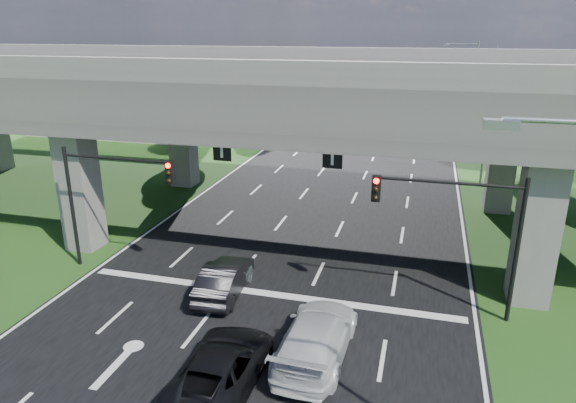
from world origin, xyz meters
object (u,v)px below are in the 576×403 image
at_px(signal_right, 461,219).
at_px(car_white, 316,337).
at_px(signal_left, 108,188).
at_px(car_silver, 225,280).
at_px(streetlight_beyond, 470,84).
at_px(car_trailing, 221,367).
at_px(car_dark, 224,279).
at_px(streetlight_far, 484,106).

relative_size(signal_right, car_white, 1.07).
height_order(signal_left, car_silver, signal_left).
distance_m(streetlight_beyond, car_trailing, 44.18).
xyz_separation_m(car_white, car_trailing, (-2.64, -2.40, -0.08)).
height_order(signal_left, car_dark, signal_left).
relative_size(streetlight_far, car_white, 1.79).
bearing_deg(streetlight_far, car_trailing, -109.82).
bearing_deg(streetlight_far, signal_right, -96.47).
xyz_separation_m(signal_left, streetlight_far, (17.92, 20.06, 1.66)).
height_order(car_silver, car_white, car_white).
bearing_deg(car_silver, car_trailing, 111.40).
bearing_deg(car_dark, signal_right, -178.79).
bearing_deg(streetlight_beyond, signal_left, -116.43).
xyz_separation_m(car_silver, car_white, (4.87, -3.41, 0.14)).
bearing_deg(car_trailing, car_silver, -68.94).
bearing_deg(signal_right, car_dark, -174.41).
distance_m(signal_left, car_white, 12.20).
xyz_separation_m(streetlight_far, car_dark, (-11.90, -21.00, -5.08)).
bearing_deg(car_white, car_silver, -33.42).
bearing_deg(streetlight_beyond, car_white, -99.87).
bearing_deg(streetlight_beyond, car_trailing, -102.72).
xyz_separation_m(car_dark, car_trailing, (2.23, -5.81, -0.01)).
bearing_deg(signal_left, car_white, -21.79).
distance_m(streetlight_far, car_silver, 24.68).
xyz_separation_m(signal_left, streetlight_beyond, (17.92, 36.06, 1.66)).
height_order(car_dark, car_white, car_white).
distance_m(signal_left, car_silver, 7.02).
relative_size(signal_left, car_dark, 1.33).
xyz_separation_m(streetlight_beyond, car_dark, (-11.90, -37.00, -5.08)).
height_order(streetlight_beyond, car_trailing, streetlight_beyond).
bearing_deg(car_white, car_dark, -33.42).
bearing_deg(car_dark, signal_left, -13.28).
height_order(signal_right, car_trailing, signal_right).
bearing_deg(car_white, streetlight_beyond, -98.27).
relative_size(streetlight_far, streetlight_beyond, 1.00).
distance_m(car_white, car_trailing, 3.57).
distance_m(signal_right, car_trailing, 10.58).
bearing_deg(signal_left, streetlight_far, 48.22).
relative_size(streetlight_beyond, car_silver, 2.53).
xyz_separation_m(signal_left, car_dark, (6.02, -0.94, -3.41)).
relative_size(streetlight_far, car_silver, 2.53).
xyz_separation_m(signal_left, car_silver, (6.02, -0.94, -3.48)).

